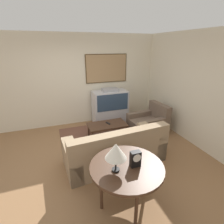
# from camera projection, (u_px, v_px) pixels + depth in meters

# --- Properties ---
(ground_plane) EXTENTS (12.00, 12.00, 0.00)m
(ground_plane) POSITION_uv_depth(u_px,v_px,m) (91.00, 160.00, 3.83)
(ground_plane) COLOR #8E6642
(wall_back) EXTENTS (12.00, 0.10, 2.70)m
(wall_back) POSITION_uv_depth(u_px,v_px,m) (74.00, 81.00, 5.23)
(wall_back) COLOR beige
(wall_back) RESTS_ON ground_plane
(wall_right) EXTENTS (0.06, 12.00, 2.70)m
(wall_right) POSITION_uv_depth(u_px,v_px,m) (196.00, 90.00, 4.18)
(wall_right) COLOR beige
(wall_right) RESTS_ON ground_plane
(area_rug) EXTENTS (2.16, 1.71, 0.01)m
(area_rug) POSITION_uv_depth(u_px,v_px,m) (102.00, 137.00, 4.79)
(area_rug) COLOR brown
(area_rug) RESTS_ON ground_plane
(tv) EXTENTS (1.08, 0.53, 1.13)m
(tv) POSITION_uv_depth(u_px,v_px,m) (110.00, 107.00, 5.52)
(tv) COLOR silver
(tv) RESTS_ON ground_plane
(couch) EXTENTS (2.11, 1.00, 0.86)m
(couch) POSITION_uv_depth(u_px,v_px,m) (116.00, 150.00, 3.64)
(couch) COLOR #9E8466
(couch) RESTS_ON ground_plane
(armchair) EXTENTS (1.01, 0.87, 0.81)m
(armchair) POSITION_uv_depth(u_px,v_px,m) (149.00, 123.00, 5.00)
(armchair) COLOR brown
(armchair) RESTS_ON ground_plane
(coffee_table) EXTENTS (1.02, 0.56, 0.40)m
(coffee_table) POSITION_uv_depth(u_px,v_px,m) (107.00, 126.00, 4.64)
(coffee_table) COLOR #472D1E
(coffee_table) RESTS_ON ground_plane
(console_table) EXTENTS (1.08, 1.08, 0.73)m
(console_table) POSITION_uv_depth(u_px,v_px,m) (127.00, 169.00, 2.53)
(console_table) COLOR #472D1E
(console_table) RESTS_ON ground_plane
(table_lamp) EXTENTS (0.30, 0.30, 0.43)m
(table_lamp) POSITION_uv_depth(u_px,v_px,m) (116.00, 151.00, 2.31)
(table_lamp) COLOR black
(table_lamp) RESTS_ON console_table
(mantel_clock) EXTENTS (0.15, 0.10, 0.24)m
(mantel_clock) POSITION_uv_depth(u_px,v_px,m) (135.00, 159.00, 2.47)
(mantel_clock) COLOR black
(mantel_clock) RESTS_ON console_table
(remote) EXTENTS (0.09, 0.17, 0.02)m
(remote) POSITION_uv_depth(u_px,v_px,m) (108.00, 123.00, 4.65)
(remote) COLOR black
(remote) RESTS_ON coffee_table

